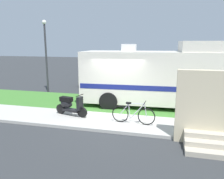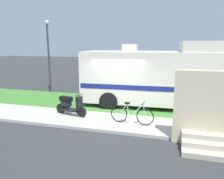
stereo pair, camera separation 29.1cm
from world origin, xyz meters
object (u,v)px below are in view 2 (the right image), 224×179
scooter (70,105)px  bottle_green (185,124)px  pickup_truck_far (125,70)px  street_lamp_post (48,50)px  pickup_truck_near (130,75)px  motorhome_rv (151,76)px  bicycle (132,114)px

scooter → bottle_green: 4.83m
pickup_truck_far → street_lamp_post: (-3.99, -5.44, 1.83)m
bottle_green → pickup_truck_far: bearing=114.0°
pickup_truck_near → pickup_truck_far: bearing=108.6°
bottle_green → street_lamp_post: street_lamp_post is taller
pickup_truck_far → street_lamp_post: street_lamp_post is taller
motorhome_rv → bottle_green: size_ratio=25.10×
pickup_truck_near → pickup_truck_far: 2.95m
motorhome_rv → pickup_truck_far: 7.86m
scooter → street_lamp_post: size_ratio=0.34×
scooter → pickup_truck_near: size_ratio=0.28×
motorhome_rv → scooter: size_ratio=4.25×
bicycle → street_lamp_post: street_lamp_post is taller
motorhome_rv → scooter: bearing=-139.7°
pickup_truck_near → bottle_green: pickup_truck_near is taller
motorhome_rv → pickup_truck_far: size_ratio=1.19×
motorhome_rv → scooter: motorhome_rv is taller
pickup_truck_near → street_lamp_post: street_lamp_post is taller
motorhome_rv → bottle_green: motorhome_rv is taller
pickup_truck_near → pickup_truck_far: pickup_truck_far is taller
bicycle → pickup_truck_near: size_ratio=0.30×
bicycle → motorhome_rv: bearing=83.1°
pickup_truck_far → street_lamp_post: size_ratio=1.20×
pickup_truck_far → bottle_green: bearing=-66.0°
bicycle → pickup_truck_far: pickup_truck_far is taller
motorhome_rv → pickup_truck_far: (-2.91, 7.28, -0.61)m
pickup_truck_near → motorhome_rv: bearing=-66.2°
scooter → bottle_green: bearing=-2.1°
scooter → pickup_truck_far: pickup_truck_far is taller
motorhome_rv → pickup_truck_far: motorhome_rv is taller
pickup_truck_far → bottle_green: (4.53, -10.17, -0.74)m
scooter → street_lamp_post: bearing=129.2°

